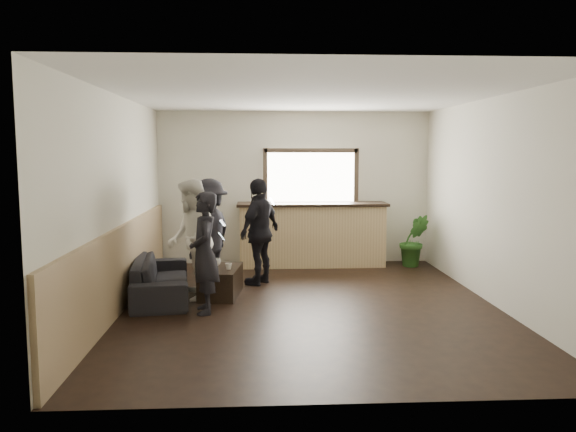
{
  "coord_description": "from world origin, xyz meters",
  "views": [
    {
      "loc": [
        -0.68,
        -7.37,
        2.06
      ],
      "look_at": [
        -0.26,
        0.4,
        1.17
      ],
      "focal_mm": 35.0,
      "sensor_mm": 36.0,
      "label": 1
    }
  ],
  "objects": [
    {
      "name": "sofa",
      "position": [
        -2.06,
        0.54,
        0.28
      ],
      "size": [
        0.99,
        1.98,
        0.55
      ],
      "primitive_type": "imported",
      "rotation": [
        0.0,
        0.0,
        1.7
      ],
      "color": "black",
      "rests_on": "ground"
    },
    {
      "name": "person_b",
      "position": [
        -1.61,
        0.44,
        0.85
      ],
      "size": [
        0.81,
        0.94,
        1.69
      ],
      "rotation": [
        0.0,
        0.0,
        -1.35
      ],
      "color": "silver",
      "rests_on": "ground"
    },
    {
      "name": "person_c",
      "position": [
        -1.42,
        1.13,
        0.83
      ],
      "size": [
        0.95,
        1.22,
        1.66
      ],
      "rotation": [
        0.0,
        0.0,
        -1.93
      ],
      "color": "black",
      "rests_on": "ground"
    },
    {
      "name": "cup_a",
      "position": [
        -1.29,
        0.75,
        0.46
      ],
      "size": [
        0.14,
        0.14,
        0.1
      ],
      "primitive_type": "imported",
      "rotation": [
        0.0,
        0.0,
        4.65
      ],
      "color": "silver",
      "rests_on": "coffee_table"
    },
    {
      "name": "potted_plant",
      "position": [
        2.13,
        2.49,
        0.47
      ],
      "size": [
        0.54,
        0.45,
        0.95
      ],
      "primitive_type": "imported",
      "rotation": [
        0.0,
        0.0,
        -0.06
      ],
      "color": "#2D6623",
      "rests_on": "ground"
    },
    {
      "name": "cup_b",
      "position": [
        -1.1,
        0.46,
        0.45
      ],
      "size": [
        0.13,
        0.13,
        0.09
      ],
      "primitive_type": "imported",
      "rotation": [
        0.0,
        0.0,
        2.41
      ],
      "color": "silver",
      "rests_on": "coffee_table"
    },
    {
      "name": "coffee_table",
      "position": [
        -1.22,
        0.59,
        0.2
      ],
      "size": [
        0.62,
        0.98,
        0.41
      ],
      "primitive_type": "cube",
      "rotation": [
        0.0,
        0.0,
        -0.12
      ],
      "color": "black",
      "rests_on": "ground"
    },
    {
      "name": "ground",
      "position": [
        0.0,
        0.0,
        0.0
      ],
      "size": [
        5.0,
        6.0,
        0.01
      ],
      "primitive_type": "cube",
      "color": "black"
    },
    {
      "name": "person_a",
      "position": [
        -1.37,
        -0.26,
        0.78
      ],
      "size": [
        0.5,
        0.62,
        1.56
      ],
      "rotation": [
        0.0,
        0.0,
        -1.41
      ],
      "color": "black",
      "rests_on": "ground"
    },
    {
      "name": "room_shell",
      "position": [
        -0.74,
        0.0,
        1.47
      ],
      "size": [
        5.01,
        6.01,
        2.8
      ],
      "color": "silver",
      "rests_on": "ground"
    },
    {
      "name": "bar_counter",
      "position": [
        0.3,
        2.7,
        0.64
      ],
      "size": [
        2.7,
        0.68,
        2.13
      ],
      "color": "tan",
      "rests_on": "ground"
    },
    {
      "name": "person_d",
      "position": [
        -0.65,
        1.29,
        0.83
      ],
      "size": [
        0.87,
        1.03,
        1.66
      ],
      "rotation": [
        0.0,
        0.0,
        -2.15
      ],
      "color": "black",
      "rests_on": "ground"
    }
  ]
}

